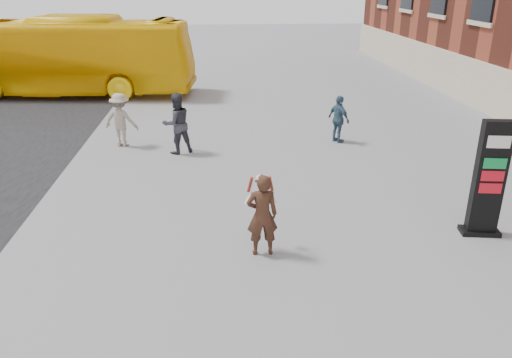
{
  "coord_description": "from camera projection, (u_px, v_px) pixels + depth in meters",
  "views": [
    {
      "loc": [
        -0.83,
        -7.47,
        4.83
      ],
      "look_at": [
        -0.1,
        1.68,
        1.1
      ],
      "focal_mm": 35.0,
      "sensor_mm": 36.0,
      "label": 1
    }
  ],
  "objects": [
    {
      "name": "ground",
      "position": [
        269.0,
        272.0,
        8.78
      ],
      "size": [
        100.0,
        100.0,
        0.0
      ],
      "primitive_type": "plane",
      "color": "#9E9EA3"
    },
    {
      "name": "info_pylon",
      "position": [
        489.0,
        179.0,
        9.68
      ],
      "size": [
        0.8,
        0.48,
        2.36
      ],
      "rotation": [
        0.0,
        0.0,
        -0.15
      ],
      "color": "black",
      "rests_on": "ground"
    },
    {
      "name": "woman",
      "position": [
        262.0,
        214.0,
        9.1
      ],
      "size": [
        0.61,
        0.56,
        1.59
      ],
      "rotation": [
        0.0,
        0.0,
        3.19
      ],
      "color": "#382215",
      "rests_on": "ground"
    },
    {
      "name": "bus",
      "position": [
        53.0,
        56.0,
        21.52
      ],
      "size": [
        12.23,
        4.03,
        3.34
      ],
      "primitive_type": "imported",
      "rotation": [
        0.0,
        0.0,
        1.47
      ],
      "color": "yellow",
      "rests_on": "road"
    },
    {
      "name": "pedestrian_a",
      "position": [
        177.0,
        124.0,
        14.45
      ],
      "size": [
        1.07,
        0.98,
        1.78
      ],
      "primitive_type": "imported",
      "rotation": [
        0.0,
        0.0,
        3.58
      ],
      "color": "#34343D",
      "rests_on": "ground"
    },
    {
      "name": "pedestrian_b",
      "position": [
        121.0,
        120.0,
        15.09
      ],
      "size": [
        1.18,
        0.89,
        1.63
      ],
      "primitive_type": "imported",
      "rotation": [
        0.0,
        0.0,
        2.85
      ],
      "color": "#9F917F",
      "rests_on": "ground"
    },
    {
      "name": "pedestrian_c",
      "position": [
        339.0,
        119.0,
        15.46
      ],
      "size": [
        0.74,
        0.93,
        1.48
      ],
      "primitive_type": "imported",
      "rotation": [
        0.0,
        0.0,
        2.09
      ],
      "color": "#39576D",
      "rests_on": "ground"
    }
  ]
}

